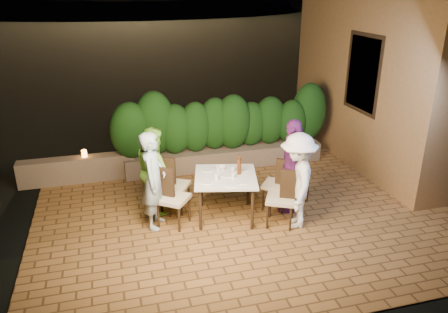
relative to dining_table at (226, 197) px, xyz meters
name	(u,v)px	position (x,y,z in m)	size (l,w,h in m)	color
ground	(250,220)	(0.37, -0.18, -0.40)	(400.00, 400.00, 0.00)	black
terrace_floor	(241,209)	(0.37, 0.32, -0.45)	(7.00, 6.00, 0.15)	brown
building_wall	(387,43)	(3.97, 1.82, 2.12)	(1.60, 5.00, 5.00)	#A1713F
window_pane	(364,73)	(3.19, 1.32, 1.62)	(0.08, 1.00, 1.40)	black
window_frame	(364,73)	(3.18, 1.32, 1.62)	(0.06, 1.15, 1.55)	black
planter	(225,157)	(0.57, 2.12, -0.17)	(4.20, 0.55, 0.40)	brown
hedge	(225,123)	(0.57, 2.12, 0.57)	(4.00, 0.70, 1.10)	#13370E
parapet	(78,170)	(-2.43, 2.12, -0.12)	(2.20, 0.30, 0.50)	brown
hill	(131,39)	(2.37, 59.82, -4.38)	(52.00, 40.00, 22.00)	black
dining_table	(226,197)	(0.00, 0.00, 0.00)	(0.99, 0.99, 0.75)	white
plate_nw	(206,182)	(-0.36, -0.14, 0.38)	(0.22, 0.22, 0.01)	white
plate_sw	(207,170)	(-0.23, 0.32, 0.38)	(0.22, 0.22, 0.01)	white
plate_ne	(242,182)	(0.19, -0.29, 0.38)	(0.21, 0.21, 0.01)	white
plate_se	(240,170)	(0.29, 0.17, 0.38)	(0.23, 0.23, 0.01)	white
plate_centre	(227,175)	(0.03, 0.03, 0.38)	(0.25, 0.25, 0.01)	white
plate_front	(232,184)	(0.01, -0.34, 0.38)	(0.23, 0.23, 0.01)	white
glass_nw	(216,176)	(-0.18, -0.11, 0.43)	(0.07, 0.07, 0.12)	silver
glass_sw	(218,169)	(-0.07, 0.20, 0.42)	(0.06, 0.06, 0.10)	silver
glass_ne	(233,175)	(0.09, -0.12, 0.43)	(0.06, 0.06, 0.11)	silver
glass_se	(233,169)	(0.15, 0.10, 0.43)	(0.06, 0.06, 0.11)	silver
beer_bottle	(239,164)	(0.23, 0.01, 0.55)	(0.07, 0.07, 0.34)	#4D240C
bowl	(221,168)	(-0.01, 0.29, 0.40)	(0.18, 0.18, 0.04)	white
chair_left_front	(173,197)	(-0.87, -0.01, 0.11)	(0.45, 0.45, 0.97)	black
chair_left_back	(175,184)	(-0.77, 0.47, 0.10)	(0.44, 0.44, 0.96)	black
chair_right_front	(281,197)	(0.78, -0.46, 0.11)	(0.45, 0.45, 0.96)	black
chair_right_back	(276,184)	(0.92, 0.07, 0.09)	(0.43, 0.43, 0.93)	black
diner_blue	(154,181)	(-1.16, 0.03, 0.42)	(0.58, 0.38, 1.59)	#A3BDD1
diner_green	(155,169)	(-1.07, 0.59, 0.37)	(0.72, 0.56, 1.49)	#89DB44
diner_white	(297,181)	(1.02, -0.54, 0.40)	(1.01, 0.58, 1.56)	white
diner_purple	(292,166)	(1.15, -0.02, 0.44)	(0.95, 0.40, 1.62)	#6D2672
parapet_lamp	(84,154)	(-2.27, 2.12, 0.20)	(0.10, 0.10, 0.14)	orange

